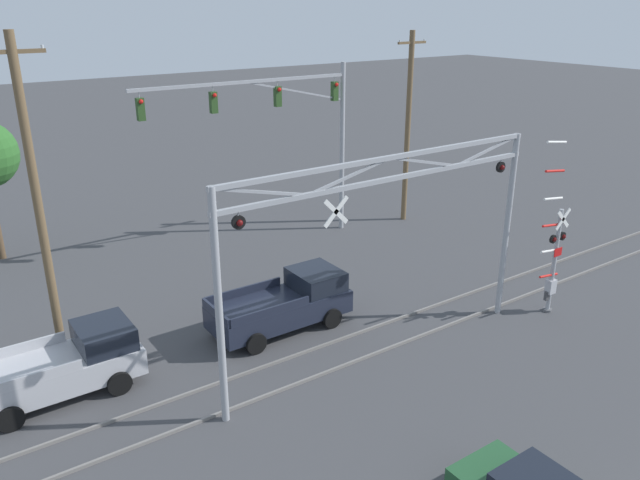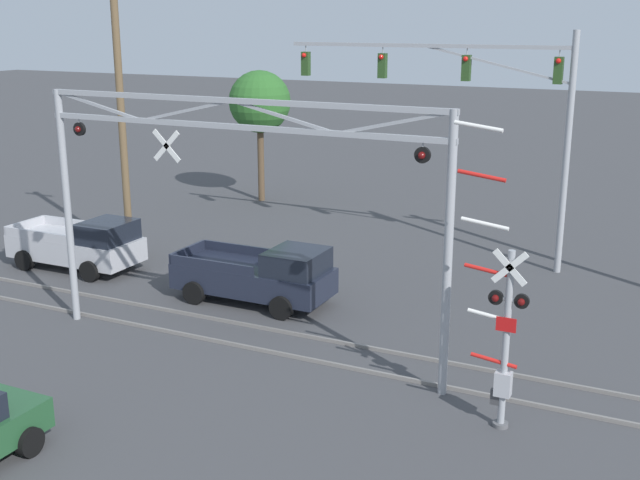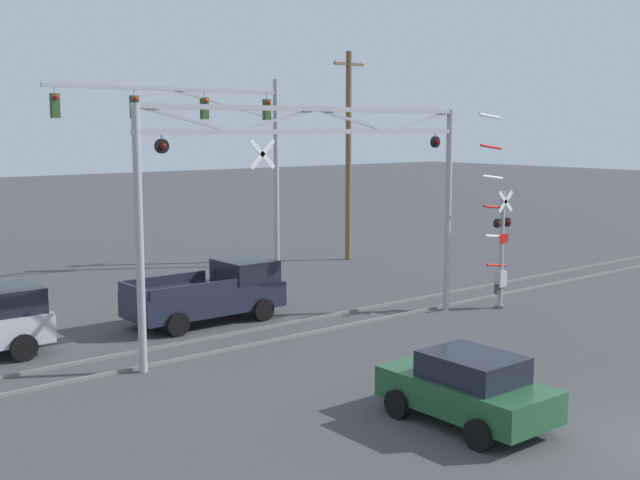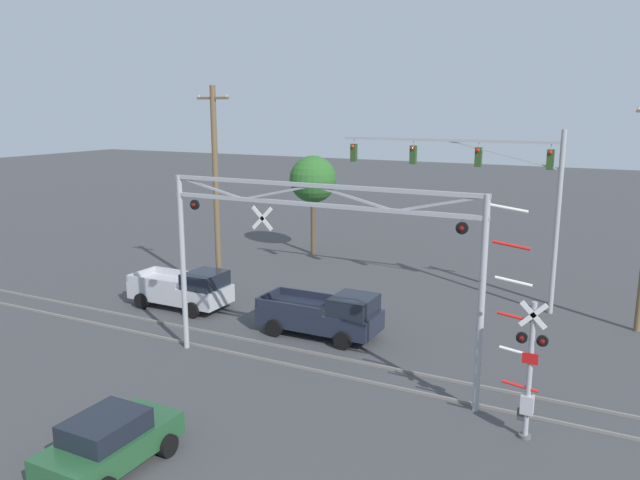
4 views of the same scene
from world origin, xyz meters
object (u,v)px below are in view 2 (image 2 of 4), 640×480
crossing_gantry (234,177)px  utility_pole_left (121,115)px  pickup_truck_lead (260,275)px  crossing_signal_mast (502,333)px  background_tree_beyond_span (260,102)px  pickup_truck_following (81,244)px  traffic_signal_span (491,103)px

crossing_gantry → utility_pole_left: size_ratio=1.13×
pickup_truck_lead → crossing_gantry: bearing=-68.9°
crossing_signal_mast → utility_pole_left: 17.99m
crossing_gantry → background_tree_beyond_span: size_ratio=1.83×
pickup_truck_following → utility_pole_left: utility_pole_left is taller
crossing_signal_mast → pickup_truck_following: bearing=163.1°
pickup_truck_following → crossing_signal_mast: bearing=-16.9°
crossing_gantry → pickup_truck_lead: bearing=111.1°
crossing_signal_mast → pickup_truck_lead: bearing=151.8°
crossing_signal_mast → traffic_signal_span: 13.27m
crossing_signal_mast → utility_pole_left: bearing=155.7°
crossing_signal_mast → traffic_signal_span: traffic_signal_span is taller
traffic_signal_span → pickup_truck_lead: traffic_signal_span is taller
traffic_signal_span → background_tree_beyond_span: traffic_signal_span is taller
traffic_signal_span → pickup_truck_lead: bearing=-125.3°
crossing_gantry → crossing_signal_mast: bearing=-7.9°
traffic_signal_span → pickup_truck_lead: (-5.30, -7.50, -5.03)m
crossing_signal_mast → background_tree_beyond_span: (-16.32, 17.85, 2.64)m
traffic_signal_span → utility_pole_left: utility_pole_left is taller
crossing_signal_mast → pickup_truck_following: size_ratio=1.39×
crossing_gantry → background_tree_beyond_span: crossing_gantry is taller
crossing_signal_mast → crossing_gantry: bearing=172.1°
crossing_gantry → traffic_signal_span: (3.87, 11.22, 1.05)m
crossing_gantry → pickup_truck_lead: 5.63m
crossing_signal_mast → pickup_truck_lead: crossing_signal_mast is taller
crossing_signal_mast → background_tree_beyond_span: size_ratio=1.06×
background_tree_beyond_span → utility_pole_left: bearing=-89.1°
traffic_signal_span → pickup_truck_following: (-13.00, -7.21, -5.03)m
crossing_gantry → background_tree_beyond_span: 19.05m
crossing_signal_mast → pickup_truck_lead: 10.11m
pickup_truck_lead → crossing_signal_mast: bearing=-28.2°
traffic_signal_span → pickup_truck_following: bearing=-151.0°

